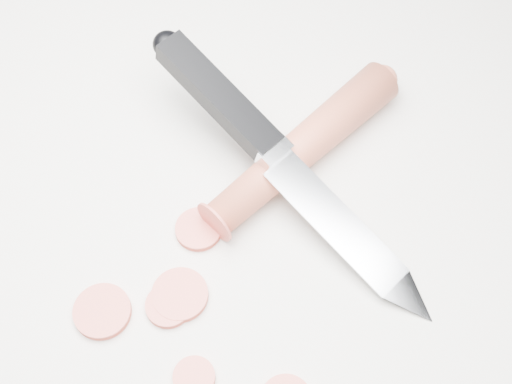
% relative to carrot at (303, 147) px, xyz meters
% --- Properties ---
extents(ground, '(2.40, 2.40, 0.00)m').
position_rel_carrot_xyz_m(ground, '(-0.04, -0.09, -0.02)').
color(ground, silver).
rests_on(ground, ground).
extents(carrot, '(0.11, 0.18, 0.03)m').
position_rel_carrot_xyz_m(carrot, '(0.00, 0.00, 0.00)').
color(carrot, '#BC4F35').
rests_on(carrot, ground).
extents(carrot_slice_0, '(0.04, 0.04, 0.01)m').
position_rel_carrot_xyz_m(carrot_slice_0, '(-0.09, -0.17, -0.01)').
color(carrot_slice_0, '#D24F41').
rests_on(carrot_slice_0, ground).
extents(carrot_slice_1, '(0.03, 0.03, 0.01)m').
position_rel_carrot_xyz_m(carrot_slice_1, '(-0.05, -0.15, -0.01)').
color(carrot_slice_1, '#D24F41').
rests_on(carrot_slice_1, ground).
extents(carrot_slice_2, '(0.03, 0.03, 0.01)m').
position_rel_carrot_xyz_m(carrot_slice_2, '(-0.05, -0.09, -0.01)').
color(carrot_slice_2, '#D24F41').
rests_on(carrot_slice_2, ground).
extents(carrot_slice_5, '(0.04, 0.04, 0.01)m').
position_rel_carrot_xyz_m(carrot_slice_5, '(-0.04, -0.14, -0.01)').
color(carrot_slice_5, '#D24F41').
rests_on(carrot_slice_5, ground).
extents(carrot_slice_6, '(0.03, 0.03, 0.01)m').
position_rel_carrot_xyz_m(carrot_slice_6, '(-0.01, -0.19, -0.01)').
color(carrot_slice_6, '#D24F41').
rests_on(carrot_slice_6, ground).
extents(kitchen_knife, '(0.28, 0.15, 0.07)m').
position_rel_carrot_xyz_m(kitchen_knife, '(-0.00, -0.03, 0.02)').
color(kitchen_knife, silver).
rests_on(kitchen_knife, ground).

